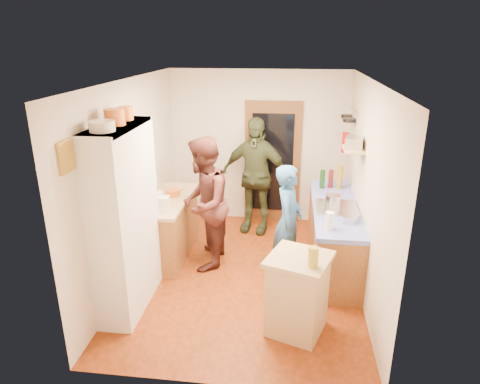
% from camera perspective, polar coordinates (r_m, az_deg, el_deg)
% --- Properties ---
extents(floor, '(3.00, 4.00, 0.02)m').
position_cam_1_polar(floor, '(6.00, 0.66, -11.04)').
color(floor, maroon).
rests_on(floor, ground).
extents(ceiling, '(3.00, 4.00, 0.02)m').
position_cam_1_polar(ceiling, '(5.16, 0.78, 14.75)').
color(ceiling, silver).
rests_on(ceiling, ground).
extents(wall_back, '(3.00, 0.02, 2.60)m').
position_cam_1_polar(wall_back, '(7.36, 2.45, 5.95)').
color(wall_back, beige).
rests_on(wall_back, ground).
extents(wall_front, '(3.00, 0.02, 2.60)m').
position_cam_1_polar(wall_front, '(3.62, -2.85, -9.50)').
color(wall_front, beige).
rests_on(wall_front, ground).
extents(wall_left, '(0.02, 4.00, 2.60)m').
position_cam_1_polar(wall_left, '(5.79, -14.30, 1.45)').
color(wall_left, beige).
rests_on(wall_left, ground).
extents(wall_right, '(0.02, 4.00, 2.60)m').
position_cam_1_polar(wall_right, '(5.49, 16.57, 0.21)').
color(wall_right, beige).
rests_on(wall_right, ground).
extents(door_frame, '(0.95, 0.06, 2.10)m').
position_cam_1_polar(door_frame, '(7.37, 4.34, 3.92)').
color(door_frame, brown).
rests_on(door_frame, ground).
extents(door_glass, '(0.70, 0.02, 1.70)m').
position_cam_1_polar(door_glass, '(7.34, 4.33, 3.85)').
color(door_glass, black).
rests_on(door_glass, door_frame).
extents(hutch_body, '(0.40, 1.20, 2.20)m').
position_cam_1_polar(hutch_body, '(5.09, -15.05, -3.62)').
color(hutch_body, silver).
rests_on(hutch_body, ground).
extents(hutch_top_shelf, '(0.40, 1.14, 0.04)m').
position_cam_1_polar(hutch_top_shelf, '(4.78, -16.20, 8.35)').
color(hutch_top_shelf, silver).
rests_on(hutch_top_shelf, hutch_body).
extents(plate_stack, '(0.25, 0.25, 0.11)m').
position_cam_1_polar(plate_stack, '(4.47, -17.93, 8.36)').
color(plate_stack, white).
rests_on(plate_stack, hutch_top_shelf).
extents(orange_pot_a, '(0.21, 0.21, 0.17)m').
position_cam_1_polar(orange_pot_a, '(4.76, -16.35, 9.57)').
color(orange_pot_a, orange).
rests_on(orange_pot_a, hutch_top_shelf).
extents(orange_pot_b, '(0.17, 0.17, 0.15)m').
position_cam_1_polar(orange_pot_b, '(5.03, -15.04, 10.11)').
color(orange_pot_b, orange).
rests_on(orange_pot_b, hutch_top_shelf).
extents(left_counter_base, '(0.60, 1.40, 0.85)m').
position_cam_1_polar(left_counter_base, '(6.41, -9.63, -4.81)').
color(left_counter_base, '#A1672E').
rests_on(left_counter_base, ground).
extents(left_counter_top, '(0.64, 1.44, 0.05)m').
position_cam_1_polar(left_counter_top, '(6.23, -9.87, -1.05)').
color(left_counter_top, tan).
rests_on(left_counter_top, left_counter_base).
extents(toaster, '(0.25, 0.17, 0.18)m').
position_cam_1_polar(toaster, '(5.81, -10.60, -1.47)').
color(toaster, white).
rests_on(toaster, left_counter_top).
extents(kettle, '(0.16, 0.16, 0.17)m').
position_cam_1_polar(kettle, '(6.03, -10.92, -0.75)').
color(kettle, white).
rests_on(kettle, left_counter_top).
extents(orange_bowl, '(0.24, 0.24, 0.09)m').
position_cam_1_polar(orange_bowl, '(6.31, -8.87, -0.06)').
color(orange_bowl, orange).
rests_on(orange_bowl, left_counter_top).
extents(chopping_board, '(0.33, 0.26, 0.02)m').
position_cam_1_polar(chopping_board, '(6.64, -8.58, 0.69)').
color(chopping_board, tan).
rests_on(chopping_board, left_counter_top).
extents(right_counter_base, '(0.60, 2.20, 0.84)m').
position_cam_1_polar(right_counter_base, '(6.24, 12.27, -5.74)').
color(right_counter_base, '#A1672E').
rests_on(right_counter_base, ground).
extents(right_counter_top, '(0.62, 2.22, 0.06)m').
position_cam_1_polar(right_counter_top, '(6.06, 12.58, -1.91)').
color(right_counter_top, '#021AC2').
rests_on(right_counter_top, right_counter_base).
extents(hob, '(0.55, 0.58, 0.04)m').
position_cam_1_polar(hob, '(5.88, 12.77, -2.10)').
color(hob, silver).
rests_on(hob, right_counter_top).
extents(pot_on_hob, '(0.20, 0.20, 0.13)m').
position_cam_1_polar(pot_on_hob, '(5.93, 12.27, -0.98)').
color(pot_on_hob, silver).
rests_on(pot_on_hob, hob).
extents(bottle_a, '(0.09, 0.09, 0.29)m').
position_cam_1_polar(bottle_a, '(6.62, 10.92, 1.70)').
color(bottle_a, '#143F14').
rests_on(bottle_a, right_counter_top).
extents(bottle_b, '(0.08, 0.08, 0.29)m').
position_cam_1_polar(bottle_b, '(6.67, 12.01, 1.73)').
color(bottle_b, '#591419').
rests_on(bottle_b, right_counter_top).
extents(bottle_c, '(0.09, 0.09, 0.36)m').
position_cam_1_polar(bottle_c, '(6.64, 13.17, 1.90)').
color(bottle_c, olive).
rests_on(bottle_c, right_counter_top).
extents(paper_towel, '(0.12, 0.12, 0.22)m').
position_cam_1_polar(paper_towel, '(5.24, 11.82, -3.78)').
color(paper_towel, white).
rests_on(paper_towel, right_counter_top).
extents(mixing_bowl, '(0.27, 0.27, 0.10)m').
position_cam_1_polar(mixing_bowl, '(5.53, 14.17, -3.36)').
color(mixing_bowl, silver).
rests_on(mixing_bowl, right_counter_top).
extents(island_base, '(0.70, 0.70, 0.86)m').
position_cam_1_polar(island_base, '(4.81, 7.64, -13.62)').
color(island_base, tan).
rests_on(island_base, ground).
extents(island_top, '(0.79, 0.79, 0.05)m').
position_cam_1_polar(island_top, '(4.58, 7.91, -8.87)').
color(island_top, tan).
rests_on(island_top, island_base).
extents(cutting_board, '(0.42, 0.38, 0.02)m').
position_cam_1_polar(cutting_board, '(4.63, 7.53, -8.37)').
color(cutting_board, white).
rests_on(cutting_board, island_top).
extents(oil_jar, '(0.14, 0.14, 0.21)m').
position_cam_1_polar(oil_jar, '(4.37, 9.72, -8.51)').
color(oil_jar, '#AD9E2D').
rests_on(oil_jar, island_top).
extents(pan_rail, '(0.02, 0.65, 0.02)m').
position_cam_1_polar(pan_rail, '(6.78, 14.82, 10.58)').
color(pan_rail, silver).
rests_on(pan_rail, wall_right).
extents(pan_hang_a, '(0.18, 0.18, 0.05)m').
position_cam_1_polar(pan_hang_a, '(6.62, 14.38, 9.26)').
color(pan_hang_a, black).
rests_on(pan_hang_a, pan_rail).
extents(pan_hang_b, '(0.16, 0.16, 0.05)m').
position_cam_1_polar(pan_hang_b, '(6.82, 14.18, 9.40)').
color(pan_hang_b, black).
rests_on(pan_hang_b, pan_rail).
extents(pan_hang_c, '(0.17, 0.17, 0.05)m').
position_cam_1_polar(pan_hang_c, '(7.01, 14.00, 9.78)').
color(pan_hang_c, black).
rests_on(pan_hang_c, pan_rail).
extents(wall_shelf, '(0.26, 0.42, 0.03)m').
position_cam_1_polar(wall_shelf, '(5.79, 14.92, 5.50)').
color(wall_shelf, tan).
rests_on(wall_shelf, wall_right).
extents(radio, '(0.27, 0.34, 0.15)m').
position_cam_1_polar(radio, '(5.77, 15.00, 6.37)').
color(radio, silver).
rests_on(radio, wall_shelf).
extents(ext_bracket, '(0.06, 0.10, 0.04)m').
position_cam_1_polar(ext_bracket, '(7.06, 14.30, 6.00)').
color(ext_bracket, black).
rests_on(ext_bracket, wall_right).
extents(fire_extinguisher, '(0.11, 0.11, 0.32)m').
position_cam_1_polar(fire_extinguisher, '(7.04, 13.85, 6.42)').
color(fire_extinguisher, red).
rests_on(fire_extinguisher, wall_right).
extents(picture_frame, '(0.03, 0.25, 0.30)m').
position_cam_1_polar(picture_frame, '(4.23, -22.15, 4.41)').
color(picture_frame, gold).
rests_on(picture_frame, wall_left).
extents(person_hob, '(0.44, 0.61, 1.56)m').
position_cam_1_polar(person_hob, '(5.69, 6.71, -4.06)').
color(person_hob, '#305E98').
rests_on(person_hob, ground).
extents(person_left, '(0.71, 0.91, 1.86)m').
position_cam_1_polar(person_left, '(5.90, -4.49, -1.43)').
color(person_left, '#48221D').
rests_on(person_left, ground).
extents(person_back, '(1.20, 0.70, 1.92)m').
position_cam_1_polar(person_back, '(6.94, 2.09, 2.17)').
color(person_back, '#313920').
rests_on(person_back, ground).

